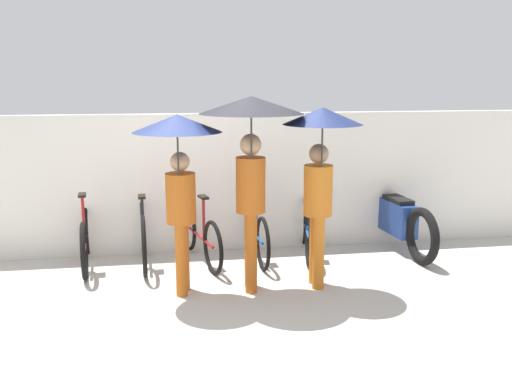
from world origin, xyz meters
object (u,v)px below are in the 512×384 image
parked_bicycle_0 (85,238)px  parked_bicycle_3 (253,230)px  parked_bicycle_1 (143,233)px  pedestrian_trailing (321,155)px  pedestrian_leading (179,158)px  pedestrian_center (251,137)px  motorcycle (397,220)px  parked_bicycle_4 (306,226)px  parked_bicycle_2 (199,234)px

parked_bicycle_0 → parked_bicycle_3: 2.13m
parked_bicycle_1 → pedestrian_trailing: bearing=-124.8°
parked_bicycle_0 → pedestrian_leading: bearing=-141.5°
parked_bicycle_0 → pedestrian_trailing: bearing=-120.0°
pedestrian_center → motorcycle: (2.22, 1.28, -1.31)m
parked_bicycle_4 → pedestrian_trailing: 1.69m
parked_bicycle_1 → pedestrian_center: size_ratio=0.81×
parked_bicycle_2 → pedestrian_center: bearing=-171.3°
parked_bicycle_4 → pedestrian_trailing: size_ratio=0.84×
motorcycle → parked_bicycle_4: bearing=86.9°
pedestrian_center → motorcycle: bearing=-144.6°
parked_bicycle_3 → parked_bicycle_4: parked_bicycle_4 is taller
parked_bicycle_2 → parked_bicycle_4: size_ratio=0.99×
parked_bicycle_0 → parked_bicycle_1: size_ratio=0.97×
pedestrian_center → parked_bicycle_0: bearing=-27.4°
parked_bicycle_0 → pedestrian_leading: (1.15, -1.20, 1.15)m
parked_bicycle_2 → pedestrian_center: size_ratio=0.78×
pedestrian_leading → parked_bicycle_4: bearing=-135.6°
parked_bicycle_1 → parked_bicycle_4: (2.13, 0.03, -0.01)m
pedestrian_trailing → parked_bicycle_1: bearing=-29.6°
parked_bicycle_3 → pedestrian_center: pedestrian_center is taller
parked_bicycle_2 → parked_bicycle_4: parked_bicycle_2 is taller
parked_bicycle_3 → pedestrian_trailing: bearing=-160.0°
parked_bicycle_1 → parked_bicycle_0: bearing=86.6°
pedestrian_center → pedestrian_leading: bearing=2.9°
parked_bicycle_2 → pedestrian_leading: size_ratio=0.86×
parked_bicycle_0 → parked_bicycle_4: 2.84m
parked_bicycle_0 → pedestrian_center: (1.91, -1.23, 1.36)m
parked_bicycle_1 → pedestrian_leading: bearing=-162.5°
parked_bicycle_3 → pedestrian_leading: 1.95m
parked_bicycle_3 → motorcycle: (2.00, 0.02, 0.05)m
parked_bicycle_0 → parked_bicycle_4: bearing=-95.0°
parked_bicycle_2 → motorcycle: (2.71, 0.09, 0.06)m
pedestrian_leading → pedestrian_trailing: (1.51, -0.02, 0.00)m
parked_bicycle_4 → pedestrian_leading: (-1.68, -1.22, 1.13)m
pedestrian_leading → parked_bicycle_3: bearing=-119.8°
parked_bicycle_2 → pedestrian_trailing: size_ratio=0.83×
parked_bicycle_0 → parked_bicycle_2: parked_bicycle_2 is taller
parked_bicycle_2 → parked_bicycle_3: size_ratio=0.95×
parked_bicycle_0 → pedestrian_leading: pedestrian_leading is taller
parked_bicycle_3 → pedestrian_center: (-0.22, -1.27, 1.36)m
parked_bicycle_4 → pedestrian_center: (-0.93, -1.25, 1.34)m
parked_bicycle_0 → motorcycle: size_ratio=0.81×
parked_bicycle_2 → motorcycle: parked_bicycle_2 is taller
parked_bicycle_1 → motorcycle: 3.42m
pedestrian_center → pedestrian_trailing: (0.76, 0.01, -0.20)m
parked_bicycle_2 → motorcycle: bearing=-101.8°
pedestrian_leading → motorcycle: bearing=-148.7°
pedestrian_center → parked_bicycle_3: bearing=-94.5°
parked_bicycle_0 → pedestrian_trailing: (2.67, -1.22, 1.15)m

